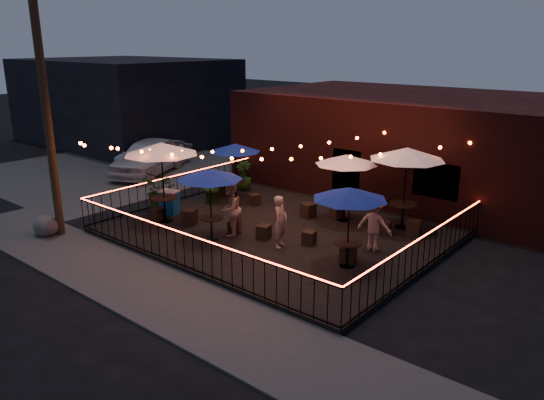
{
  "coord_description": "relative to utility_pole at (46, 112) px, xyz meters",
  "views": [
    {
      "loc": [
        10.3,
        -10.6,
        6.09
      ],
      "look_at": [
        -0.24,
        1.96,
        1.14
      ],
      "focal_mm": 35.0,
      "sensor_mm": 36.0,
      "label": 1
    }
  ],
  "objects": [
    {
      "name": "patio",
      "position": [
        5.4,
        4.6,
        -3.92
      ],
      "size": [
        10.0,
        8.0,
        0.15
      ],
      "primitive_type": "cube",
      "color": "black",
      "rests_on": "ground"
    },
    {
      "name": "car_white",
      "position": [
        -4.53,
        7.0,
        -3.17
      ],
      "size": [
        3.87,
        5.26,
        1.67
      ],
      "primitive_type": "imported",
      "rotation": [
        0.0,
        0.0,
        0.44
      ],
      "color": "silver",
      "rests_on": "ground"
    },
    {
      "name": "bistro_chair_6",
      "position": [
        5.36,
        6.29,
        -3.6
      ],
      "size": [
        0.47,
        0.47,
        0.49
      ],
      "primitive_type": "cube",
      "rotation": [
        0.0,
        0.0,
        -0.14
      ],
      "color": "black",
      "rests_on": "patio"
    },
    {
      "name": "bistro_chair_9",
      "position": [
        8.57,
        3.78,
        -3.61
      ],
      "size": [
        0.49,
        0.49,
        0.47
      ],
      "primitive_type": "cube",
      "rotation": [
        0.0,
        0.0,
        3.41
      ],
      "color": "black",
      "rests_on": "patio"
    },
    {
      "name": "patron_a",
      "position": [
        6.35,
        3.52,
        -3.06
      ],
      "size": [
        0.52,
        0.66,
        1.58
      ],
      "primitive_type": "imported",
      "rotation": [
        0.0,
        0.0,
        1.85
      ],
      "color": "tan",
      "rests_on": "patio"
    },
    {
      "name": "bistro_chair_2",
      "position": [
        1.06,
        6.12,
        -3.61
      ],
      "size": [
        0.42,
        0.42,
        0.48
      ],
      "primitive_type": "cube",
      "rotation": [
        0.0,
        0.0,
        0.04
      ],
      "color": "black",
      "rests_on": "patio"
    },
    {
      "name": "cafe_table_4",
      "position": [
        8.67,
        3.57,
        -1.8
      ],
      "size": [
        2.45,
        2.45,
        2.24
      ],
      "rotation": [
        0.0,
        0.0,
        0.23
      ],
      "color": "black",
      "rests_on": "patio"
    },
    {
      "name": "bistro_chair_1",
      "position": [
        2.73,
        3.14,
        -3.6
      ],
      "size": [
        0.55,
        0.55,
        0.5
      ],
      "primitive_type": "cube",
      "rotation": [
        0.0,
        0.0,
        3.54
      ],
      "color": "black",
      "rests_on": "patio"
    },
    {
      "name": "parking_lot",
      "position": [
        -6.6,
        6.6,
        -3.99
      ],
      "size": [
        11.0,
        12.0,
        0.02
      ],
      "primitive_type": "cube",
      "color": "#3E3C39",
      "rests_on": "ground"
    },
    {
      "name": "sidewalk",
      "position": [
        5.4,
        -0.65,
        -3.98
      ],
      "size": [
        18.0,
        2.5,
        0.05
      ],
      "primitive_type": "cube",
      "color": "#3E3C39",
      "rests_on": "ground"
    },
    {
      "name": "festoon_lights",
      "position": [
        4.39,
        4.3,
        -1.48
      ],
      "size": [
        10.02,
        8.72,
        1.32
      ],
      "color": "#FF5419",
      "rests_on": "ground"
    },
    {
      "name": "cafe_table_2",
      "position": [
        4.31,
        2.65,
        -1.81
      ],
      "size": [
        2.08,
        2.08,
        2.24
      ],
      "rotation": [
        0.0,
        0.0,
        0.03
      ],
      "color": "black",
      "rests_on": "patio"
    },
    {
      "name": "patron_b",
      "position": [
        4.55,
        3.26,
        -2.97
      ],
      "size": [
        0.83,
        0.98,
        1.76
      ],
      "primitive_type": "imported",
      "rotation": [
        0.0,
        0.0,
        -1.36
      ],
      "color": "tan",
      "rests_on": "patio"
    },
    {
      "name": "cooler",
      "position": [
        1.35,
        3.43,
        -3.42
      ],
      "size": [
        0.74,
        0.61,
        0.86
      ],
      "rotation": [
        0.0,
        0.0,
        0.24
      ],
      "color": "#0E58A6",
      "rests_on": "patio"
    },
    {
      "name": "cafe_table_5",
      "position": [
        8.38,
        7.4,
        -1.4
      ],
      "size": [
        2.81,
        2.81,
        2.69
      ],
      "rotation": [
        0.0,
        0.0,
        0.17
      ],
      "color": "black",
      "rests_on": "patio"
    },
    {
      "name": "bistro_chair_11",
      "position": [
        9.0,
        6.96,
        -3.6
      ],
      "size": [
        0.52,
        0.52,
        0.5
      ],
      "primitive_type": "cube",
      "rotation": [
        0.0,
        0.0,
        3.41
      ],
      "color": "black",
      "rests_on": "patio"
    },
    {
      "name": "utility_pole",
      "position": [
        0.0,
        0.0,
        0.0
      ],
      "size": [
        0.26,
        0.26,
        8.0
      ],
      "primitive_type": "cylinder",
      "color": "#331F15",
      "rests_on": "ground"
    },
    {
      "name": "ground",
      "position": [
        5.4,
        2.6,
        -4.0
      ],
      "size": [
        110.0,
        110.0,
        0.0
      ],
      "primitive_type": "plane",
      "color": "black",
      "rests_on": "ground"
    },
    {
      "name": "bistro_chair_10",
      "position": [
        8.22,
        6.55,
        -3.64
      ],
      "size": [
        0.43,
        0.43,
        0.41
      ],
      "primitive_type": "cube",
      "rotation": [
        0.0,
        0.0,
        0.26
      ],
      "color": "black",
      "rests_on": "patio"
    },
    {
      "name": "fence_front",
      "position": [
        5.4,
        0.6,
        -3.34
      ],
      "size": [
        10.0,
        0.04,
        1.04
      ],
      "color": "black",
      "rests_on": "patio"
    },
    {
      "name": "fence_left",
      "position": [
        0.4,
        4.6,
        -3.34
      ],
      "size": [
        0.04,
        8.0,
        1.04
      ],
      "rotation": [
        0.0,
        0.0,
        1.57
      ],
      "color": "black",
      "rests_on": "patio"
    },
    {
      "name": "bistro_chair_7",
      "position": [
        6.21,
        6.81,
        -3.62
      ],
      "size": [
        0.5,
        0.5,
        0.46
      ],
      "primitive_type": "cube",
      "rotation": [
        0.0,
        0.0,
        2.78
      ],
      "color": "black",
      "rests_on": "patio"
    },
    {
      "name": "fence_right",
      "position": [
        10.4,
        4.6,
        -3.34
      ],
      "size": [
        0.04,
        8.0,
        1.04
      ],
      "rotation": [
        0.0,
        0.0,
        1.57
      ],
      "color": "black",
      "rests_on": "patio"
    },
    {
      "name": "cafe_table_3",
      "position": [
        6.52,
        6.78,
        -1.74
      ],
      "size": [
        2.71,
        2.71,
        2.31
      ],
      "rotation": [
        0.0,
        0.0,
        -0.37
      ],
      "color": "black",
      "rests_on": "patio"
    },
    {
      "name": "potted_shrub_b",
      "position": [
        1.6,
        5.33,
        -3.2
      ],
      "size": [
        0.85,
        0.75,
        1.29
      ],
      "primitive_type": "imported",
      "rotation": [
        0.0,
        0.0,
        0.29
      ],
      "color": "#143A0D",
      "rests_on": "patio"
    },
    {
      "name": "cafe_table_0",
      "position": [
        1.87,
        2.79,
        -1.36
      ],
      "size": [
        3.09,
        3.09,
        2.72
      ],
      "rotation": [
        0.0,
        0.0,
        -0.3
      ],
      "color": "black",
      "rests_on": "patio"
    },
    {
      "name": "bistro_chair_0",
      "position": [
        1.64,
        2.67,
        -3.63
      ],
      "size": [
        0.38,
        0.38,
        0.44
      ],
      "primitive_type": "cube",
      "rotation": [
        0.0,
        0.0,
        -0.03
      ],
      "color": "black",
      "rests_on": "patio"
    },
    {
      "name": "cafe_table_1",
      "position": [
        1.85,
        6.31,
        -1.86
      ],
      "size": [
        2.24,
        2.24,
        2.18
      ],
      "rotation": [
        0.0,
        0.0,
        0.14
      ],
      "color": "black",
      "rests_on": "patio"
    },
    {
      "name": "car_silver",
      "position": [
        -5.36,
        8.01,
        -3.32
      ],
      "size": [
        1.91,
        4.25,
        1.35
      ],
      "primitive_type": "imported",
      "rotation": [
        0.0,
        0.0,
        0.12
      ],
      "color": "gray",
      "rests_on": "ground"
    },
    {
      "name": "bistro_chair_5",
      "position": [
        5.56,
        3.69,
        -3.63
      ],
      "size": [
        0.45,
        0.45,
        0.45
      ],
      "primitive_type": "cube",
      "rotation": [
        0.0,
        0.0,
        3.37
      ],
      "color": "black",
      "rests_on": "patio"
    },
    {
      "name": "bistro_chair_3",
      "position": [
        2.97,
        6.14,
        -3.64
      ],
      "size": [
        0.45,
        0.45,
        0.42
      ],
      "primitive_type": "cube",
      "rotation": [
        0.0,
        0.0,
        2.81
      ],
      "color": "black",
      "rests_on": "patio"
    },
    {
      "name": "background_building",
      "position": [
        -12.6,
        11.6,
        -1.5
      ],
      "size": [
        12.0,
        9.0,
        5.0
      ],
      "primitive_type": "cube",
      "color": "black",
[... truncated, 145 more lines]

